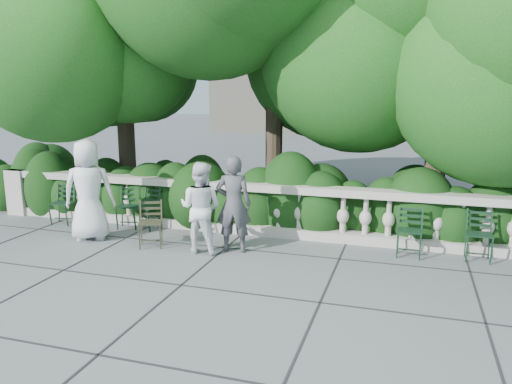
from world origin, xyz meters
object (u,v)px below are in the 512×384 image
(chair_d, at_px, (408,259))
(chair_e, at_px, (478,264))
(chair_b, at_px, (60,226))
(person_casual_man, at_px, (201,208))
(chair_a, at_px, (127,230))
(person_businessman, at_px, (89,190))
(person_woman_grey, at_px, (234,204))
(chair_c, at_px, (143,231))
(chair_weathered, at_px, (151,249))

(chair_d, bearing_deg, chair_e, 6.91)
(chair_b, relative_size, chair_e, 1.00)
(chair_b, height_order, chair_d, same)
(person_casual_man, bearing_deg, chair_a, -20.59)
(chair_e, bearing_deg, chair_d, -172.76)
(chair_e, bearing_deg, person_businessman, -172.85)
(chair_b, height_order, person_casual_man, person_casual_man)
(chair_d, bearing_deg, person_woman_grey, -170.04)
(chair_c, relative_size, chair_d, 1.00)
(chair_a, xyz_separation_m, person_woman_grey, (2.49, -0.62, 0.83))
(chair_d, bearing_deg, chair_c, 178.74)
(chair_c, relative_size, chair_weathered, 1.00)
(chair_e, relative_size, person_businessman, 0.45)
(chair_c, bearing_deg, person_casual_man, -16.44)
(chair_b, distance_m, person_woman_grey, 4.09)
(chair_b, relative_size, person_casual_man, 0.54)
(chair_c, relative_size, chair_e, 1.00)
(chair_c, relative_size, person_casual_man, 0.54)
(person_businessman, bearing_deg, chair_c, -151.46)
(person_casual_man, bearing_deg, person_businessman, 0.03)
(chair_b, relative_size, chair_d, 1.00)
(chair_b, xyz_separation_m, person_businessman, (1.19, -0.60, 0.93))
(chair_b, distance_m, person_businessman, 1.63)
(person_woman_grey, relative_size, person_casual_man, 1.07)
(chair_b, bearing_deg, chair_e, -7.02)
(person_casual_man, bearing_deg, chair_e, -168.92)
(chair_c, xyz_separation_m, person_casual_man, (1.62, -0.83, 0.78))
(chair_a, height_order, chair_b, same)
(chair_b, xyz_separation_m, chair_d, (6.85, -0.02, 0.00))
(chair_a, relative_size, chair_b, 1.00)
(person_casual_man, bearing_deg, chair_weathered, 11.79)
(chair_weathered, bearing_deg, chair_b, 138.74)
(person_businessman, relative_size, person_woman_grey, 1.12)
(chair_d, relative_size, person_businessman, 0.45)
(person_businessman, height_order, person_woman_grey, person_businessman)
(chair_a, bearing_deg, chair_c, -7.95)
(chair_a, bearing_deg, chair_e, -14.31)
(chair_weathered, relative_size, person_businessman, 0.45)
(chair_a, xyz_separation_m, chair_c, (0.34, 0.04, 0.00))
(chair_b, relative_size, chair_weathered, 1.00)
(person_businessman, bearing_deg, chair_b, -49.06)
(chair_e, bearing_deg, person_casual_man, -169.19)
(chair_d, relative_size, person_woman_grey, 0.50)
(chair_a, xyz_separation_m, chair_d, (5.37, -0.16, 0.00))
(chair_weathered, bearing_deg, person_businessman, 147.29)
(person_businessman, bearing_deg, person_casual_man, 156.08)
(chair_b, xyz_separation_m, chair_weathered, (2.54, -0.82, 0.00))
(chair_c, xyz_separation_m, chair_d, (5.03, -0.19, 0.00))
(chair_c, relative_size, person_woman_grey, 0.50)
(person_businessman, bearing_deg, chair_weathered, 148.26)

